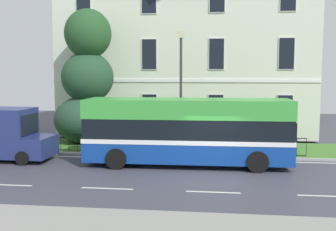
{
  "coord_description": "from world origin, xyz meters",
  "views": [
    {
      "loc": [
        0.04,
        -16.24,
        4.37
      ],
      "look_at": [
        -2.45,
        4.75,
        2.11
      ],
      "focal_mm": 42.86,
      "sensor_mm": 36.0,
      "label": 1
    }
  ],
  "objects_px": {
    "street_lamp_post": "(181,83)",
    "litter_bin": "(262,143)",
    "georgian_townhouse": "(188,40)",
    "evergreen_tree": "(88,88)",
    "single_decker_bus": "(188,130)"
  },
  "relations": [
    {
      "from": "evergreen_tree",
      "to": "litter_bin",
      "type": "relative_size",
      "value": 7.27
    },
    {
      "from": "georgian_townhouse",
      "to": "litter_bin",
      "type": "relative_size",
      "value": 15.47
    },
    {
      "from": "single_decker_bus",
      "to": "evergreen_tree",
      "type": "bearing_deg",
      "value": 141.67
    },
    {
      "from": "georgian_townhouse",
      "to": "single_decker_bus",
      "type": "height_order",
      "value": "georgian_townhouse"
    },
    {
      "from": "street_lamp_post",
      "to": "litter_bin",
      "type": "relative_size",
      "value": 5.72
    },
    {
      "from": "evergreen_tree",
      "to": "single_decker_bus",
      "type": "distance_m",
      "value": 8.3
    },
    {
      "from": "georgian_townhouse",
      "to": "evergreen_tree",
      "type": "xyz_separation_m",
      "value": [
        -5.64,
        -7.15,
        -3.43
      ]
    },
    {
      "from": "georgian_townhouse",
      "to": "single_decker_bus",
      "type": "xyz_separation_m",
      "value": [
        0.8,
        -12.08,
        -5.2
      ]
    },
    {
      "from": "street_lamp_post",
      "to": "georgian_townhouse",
      "type": "bearing_deg",
      "value": 91.56
    },
    {
      "from": "evergreen_tree",
      "to": "single_decker_bus",
      "type": "relative_size",
      "value": 0.84
    },
    {
      "from": "litter_bin",
      "to": "georgian_townhouse",
      "type": "bearing_deg",
      "value": 115.27
    },
    {
      "from": "evergreen_tree",
      "to": "street_lamp_post",
      "type": "distance_m",
      "value": 6.39
    },
    {
      "from": "georgian_townhouse",
      "to": "single_decker_bus",
      "type": "distance_m",
      "value": 13.17
    },
    {
      "from": "street_lamp_post",
      "to": "litter_bin",
      "type": "distance_m",
      "value": 5.29
    },
    {
      "from": "street_lamp_post",
      "to": "litter_bin",
      "type": "height_order",
      "value": "street_lamp_post"
    }
  ]
}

